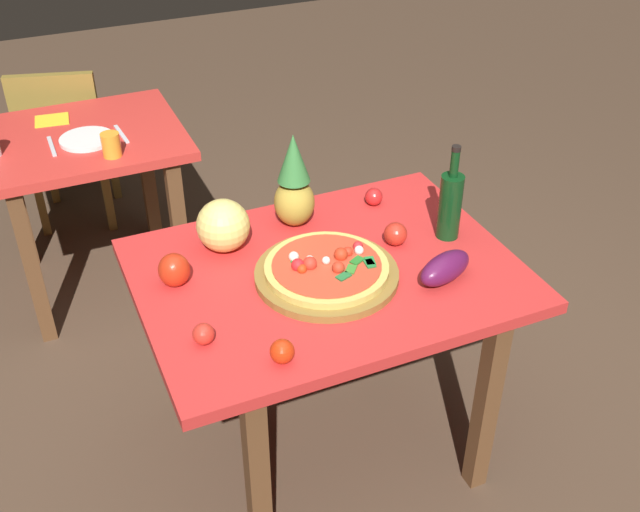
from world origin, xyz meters
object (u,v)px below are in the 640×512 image
background_table (85,164)px  drinking_glass_juice (111,145)px  tomato_near_board (203,334)px  fork_utensil (52,146)px  pizza (326,267)px  knife_utensil (121,134)px  pizza_board (327,275)px  bell_pepper (174,270)px  eggplant (445,268)px  tomato_beside_pepper (374,197)px  tomato_at_corner (282,351)px  display_table (327,294)px  wine_bottle (450,204)px  pineapple_left (294,185)px  tomato_by_bottle (396,234)px  melon (223,226)px  dining_chair (65,138)px  napkin_folded (52,120)px  dinner_plate (87,139)px

background_table → drinking_glass_juice: size_ratio=8.69×
tomato_near_board → fork_utensil: tomato_near_board is taller
pizza → knife_utensil: bearing=106.5°
pizza_board → bell_pepper: (-0.43, 0.16, 0.04)m
eggplant → drinking_glass_juice: bearing=121.8°
background_table → drinking_glass_juice: bearing=-70.0°
bell_pepper → tomato_beside_pepper: size_ratio=1.70×
pizza → tomato_at_corner: pizza is taller
display_table → drinking_glass_juice: size_ratio=12.21×
eggplant → wine_bottle: bearing=56.6°
pineapple_left → knife_utensil: size_ratio=1.84×
tomato_beside_pepper → eggplant: bearing=-90.8°
display_table → tomato_beside_pepper: tomato_beside_pepper is taller
background_table → bell_pepper: bell_pepper is taller
tomato_at_corner → tomato_by_bottle: tomato_by_bottle is taller
wine_bottle → knife_utensil: 1.46m
eggplant → fork_utensil: eggplant is taller
melon → dining_chair: bearing=101.0°
fork_utensil → tomato_beside_pepper: bearing=-43.2°
background_table → fork_utensil: (-0.12, -0.07, 0.14)m
pizza → bell_pepper: bearing=159.7°
pineapple_left → pizza: bearing=-95.1°
bell_pepper → tomato_at_corner: (0.17, -0.46, -0.01)m
melon → pizza_board: bearing=-50.2°
pineapple_left → pizza_board: bearing=-95.0°
pineapple_left → tomato_by_bottle: pineapple_left is taller
dining_chair → background_table: bearing=107.6°
background_table → napkin_folded: napkin_folded is taller
tomato_at_corner → napkin_folded: bearing=101.1°
pizza → drinking_glass_juice: bearing=112.2°
pizza_board → tomato_near_board: 0.45m
background_table → melon: 1.11m
pizza_board → wine_bottle: 0.48m
tomato_near_board → background_table: bearing=93.9°
tomato_beside_pepper → dining_chair: bearing=119.3°
background_table → bell_pepper: size_ratio=7.85×
dining_chair → pizza_board: bearing=121.7°
pineapple_left → eggplant: bearing=-58.6°
melon → bell_pepper: (-0.20, -0.12, -0.04)m
pizza → melon: melon is taller
pizza_board → pizza: (-0.00, 0.00, 0.03)m
dining_chair → tomato_by_bottle: (0.83, -1.83, 0.31)m
pizza → drinking_glass_juice: drinking_glass_juice is taller
melon → tomato_beside_pepper: (0.57, 0.05, -0.05)m
dining_chair → tomato_by_bottle: bearing=130.1°
melon → dinner_plate: bearing=105.9°
pizza_board → drinking_glass_juice: bearing=112.2°
tomato_by_bottle → napkin_folded: tomato_by_bottle is taller
background_table → fork_utensil: bearing=-149.0°
eggplant → melon: bearing=142.1°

